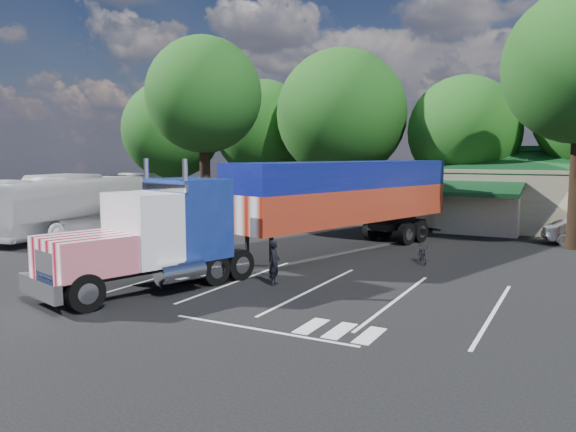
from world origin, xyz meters
The scene contains 10 objects.
ground centered at (0.00, 0.00, 0.00)m, with size 120.00×120.00×0.00m, color black.
tree_row_a centered at (-22.00, 16.50, 7.16)m, with size 9.00×9.00×11.68m.
tree_row_b centered at (-13.00, 17.80, 7.13)m, with size 8.40×8.40×11.35m.
tree_row_c centered at (-5.00, 16.20, 8.04)m, with size 10.00×10.00×13.05m.
tree_row_d centered at (4.00, 17.50, 6.58)m, with size 8.00×8.00×10.60m.
tree_near_left centered at (-10.50, 6.00, 8.81)m, with size 7.60×7.60×12.65m.
semi_truck centered at (0.26, -0.58, 2.74)m, with size 9.28×22.97×4.84m.
woman centered at (1.60, -6.00, 0.87)m, with size 0.64×0.42×1.75m, color black.
bicycle centered at (5.50, 1.01, 0.45)m, with size 0.60×1.73×0.91m, color black.
tour_bus centered at (-16.00, 0.41, 1.88)m, with size 3.16×13.51×3.76m, color silver.
Camera 1 is at (12.02, -24.39, 5.04)m, focal length 35.00 mm.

